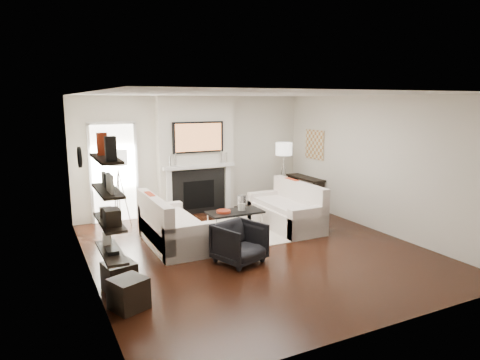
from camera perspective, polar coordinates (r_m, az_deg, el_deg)
name	(u,v)px	position (r m, az deg, el deg)	size (l,w,h in m)	color
room_envelope	(256,174)	(7.33, 2.09, 0.77)	(6.00, 6.00, 6.00)	black
chimney_breast	(196,155)	(9.92, -5.87, 3.29)	(1.80, 0.25, 2.70)	silver
fireplace_surround	(199,192)	(9.93, -5.51, -1.55)	(1.30, 0.02, 1.04)	black
firebox	(199,195)	(9.94, -5.49, -1.95)	(0.75, 0.02, 0.65)	black
mantel_pilaster_l	(169,194)	(9.67, -9.43, -1.79)	(0.12, 0.08, 1.10)	white
mantel_pilaster_r	(228,188)	(10.17, -1.66, -1.05)	(0.12, 0.08, 1.10)	white
mantel_shelf	(199,166)	(9.78, -5.46, 1.83)	(1.70, 0.18, 0.07)	white
tv_body	(198,137)	(9.73, -5.58, 5.70)	(1.20, 0.06, 0.70)	black
tv_screen	(199,137)	(9.70, -5.52, 5.69)	(1.10, 0.01, 0.62)	#BF723F
candlestick_l_tall	(176,160)	(9.58, -8.58, 2.70)	(0.04, 0.04, 0.30)	silver
candlestick_l_short	(170,161)	(9.55, -9.31, 2.47)	(0.04, 0.04, 0.24)	silver
candlestick_r_tall	(221,157)	(9.97, -2.55, 3.11)	(0.04, 0.04, 0.30)	silver
candlestick_r_short	(226,158)	(10.03, -1.87, 2.99)	(0.04, 0.04, 0.24)	silver
hallway_panel	(114,173)	(9.58, -16.47, 0.84)	(0.90, 0.02, 2.10)	white
door_trim_l	(91,175)	(9.50, -19.29, 0.59)	(0.06, 0.06, 2.16)	white
door_trim_r	(136,172)	(9.66, -13.64, 1.05)	(0.06, 0.06, 2.16)	white
door_trim_top	(111,123)	(9.45, -16.79, 7.29)	(1.02, 0.06, 0.06)	white
rug	(228,233)	(8.52, -1.62, -7.14)	(2.60, 2.00, 0.01)	beige
loveseat_left_base	(174,234)	(7.90, -8.83, -7.15)	(0.85, 1.80, 0.42)	silver
loveseat_left_back	(155,220)	(7.72, -11.28, -5.20)	(0.18, 1.80, 0.80)	silver
loveseat_left_arm_n	(189,242)	(7.14, -6.85, -8.27)	(0.85, 0.18, 0.60)	silver
loveseat_left_arm_s	(161,219)	(8.62, -10.50, -5.07)	(0.85, 0.18, 0.60)	silver
loveseat_left_cushion	(176,220)	(7.84, -8.54, -5.30)	(0.63, 1.44, 0.10)	silver
pillow_left_orange	(150,205)	(7.95, -11.90, -3.24)	(0.10, 0.42, 0.42)	#AD3115
pillow_left_charcoal	(159,213)	(7.39, -10.71, -4.33)	(0.10, 0.40, 0.40)	black
loveseat_right_base	(285,217)	(8.96, 6.08, -4.93)	(0.85, 1.80, 0.42)	silver
loveseat_right_back	(299,201)	(9.07, 7.91, -2.74)	(0.18, 1.80, 0.80)	silver
loveseat_right_arm_n	(308,223)	(8.30, 9.11, -5.64)	(0.85, 0.18, 0.60)	silver
loveseat_right_arm_s	(266,204)	(9.61, 3.50, -3.28)	(0.85, 0.18, 0.60)	silver
loveseat_right_cushion	(284,205)	(8.87, 5.84, -3.36)	(0.63, 1.44, 0.10)	silver
pillow_right_orange	(292,189)	(9.27, 6.90, -1.13)	(0.10, 0.42, 0.42)	#AD3115
pillow_right_charcoal	(308,194)	(8.78, 9.04, -1.90)	(0.10, 0.40, 0.40)	black
coffee_table	(235,212)	(8.56, -0.67, -4.31)	(1.10, 0.55, 0.04)	black
coffee_leg_nw	(216,228)	(8.22, -3.16, -6.47)	(0.02, 0.02, 0.38)	silver
coffee_leg_ne	(262,222)	(8.65, 2.97, -5.60)	(0.02, 0.02, 0.38)	silver
coffee_leg_sw	(208,223)	(8.61, -4.32, -5.69)	(0.02, 0.02, 0.38)	silver
coffee_leg_se	(252,217)	(9.02, 1.59, -4.91)	(0.02, 0.02, 0.38)	silver
hurricane_glass	(242,204)	(8.58, 0.23, -3.16)	(0.18, 0.18, 0.32)	white
hurricane_candle	(242,207)	(8.60, 0.23, -3.58)	(0.10, 0.10, 0.15)	white
copper_bowl	(224,211)	(8.44, -2.20, -4.20)	(0.28, 0.28, 0.05)	#C43C20
armchair	(240,241)	(6.98, -0.06, -8.12)	(0.70, 0.65, 0.72)	black
lamp_left_post	(119,198)	(9.19, -15.78, -2.38)	(0.02, 0.02, 1.20)	silver
lamp_left_shade	(117,158)	(9.05, -16.05, 2.88)	(0.40, 0.40, 0.30)	white
lamp_left_leg_a	(125,198)	(9.21, -15.11, -2.32)	(0.02, 0.02, 1.25)	silver
lamp_left_leg_b	(116,198)	(9.28, -16.22, -2.29)	(0.02, 0.02, 1.25)	silver
lamp_left_leg_c	(118,200)	(9.09, -16.01, -2.53)	(0.02, 0.02, 1.25)	silver
lamp_right_post	(283,184)	(10.48, 5.79, -0.48)	(0.02, 0.02, 1.20)	silver
lamp_right_shade	(284,149)	(10.35, 5.88, 4.15)	(0.40, 0.40, 0.30)	white
lamp_right_leg_a	(287,183)	(10.53, 6.30, -0.43)	(0.02, 0.02, 1.25)	silver
lamp_right_leg_b	(279,183)	(10.53, 5.26, -0.41)	(0.02, 0.02, 1.25)	silver
lamp_right_leg_c	(283,184)	(10.37, 5.81, -0.59)	(0.02, 0.02, 1.25)	silver
console_top	(305,178)	(10.59, 8.71, 0.29)	(0.35, 1.20, 0.04)	black
console_leg_n	(318,197)	(10.23, 10.42, -2.27)	(0.30, 0.04, 0.71)	black
console_leg_s	(293,189)	(11.11, 7.03, -1.16)	(0.30, 0.04, 0.71)	black
wall_art	(315,145)	(10.47, 9.92, 4.67)	(0.03, 0.70, 0.70)	tan
shelf_bottom	(111,252)	(5.73, -16.80, -9.22)	(0.25, 1.00, 0.04)	black
shelf_lower	(109,222)	(5.61, -17.01, -5.37)	(0.25, 1.00, 0.04)	black
shelf_upper	(108,191)	(5.52, -17.23, -1.36)	(0.25, 1.00, 0.04)	black
shelf_top	(106,158)	(5.45, -17.46, 2.75)	(0.25, 1.00, 0.04)	black
decor_magfile_a	(111,149)	(5.06, -16.87, 4.02)	(0.12, 0.10, 0.28)	black
decor_magfile_b	(102,144)	(5.65, -17.91, 4.60)	(0.12, 0.10, 0.28)	#AD3115
decor_frame_a	(110,183)	(5.30, -16.96, -0.42)	(0.04, 0.30, 0.22)	white
decor_frame_b	(105,180)	(5.68, -17.61, 0.06)	(0.04, 0.22, 0.18)	black
decor_wine_rack	(112,217)	(5.37, -16.69, -4.75)	(0.18, 0.25, 0.20)	black
decor_box_small	(106,212)	(5.80, -17.42, -4.07)	(0.15, 0.12, 0.12)	black
decor_books	(112,251)	(5.64, -16.67, -9.08)	(0.14, 0.20, 0.05)	black
decor_box_tall	(107,238)	(5.97, -17.34, -7.35)	(0.10, 0.10, 0.18)	white
clock_rim	(80,157)	(7.33, -20.61, 2.87)	(0.34, 0.34, 0.04)	black
clock_face	(81,157)	(7.33, -20.42, 2.89)	(0.29, 0.29, 0.01)	white
ottoman_near	(119,276)	(6.28, -15.78, -12.28)	(0.40, 0.40, 0.40)	black
ottoman_far	(129,294)	(5.74, -14.62, -14.44)	(0.40, 0.40, 0.40)	black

